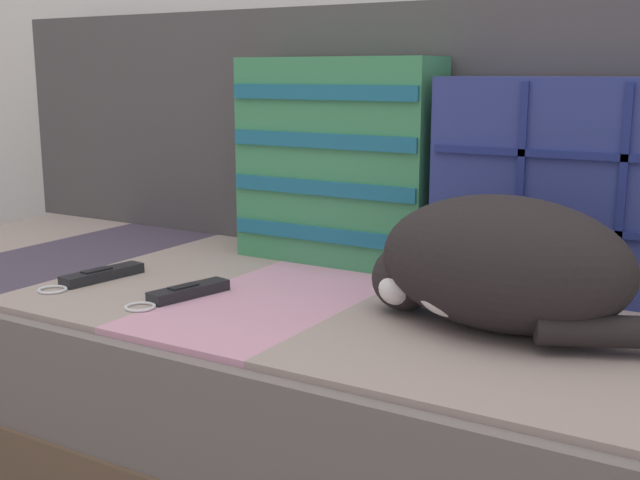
{
  "coord_description": "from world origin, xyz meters",
  "views": [
    {
      "loc": [
        0.72,
        -1.0,
        0.74
      ],
      "look_at": [
        0.07,
        0.07,
        0.48
      ],
      "focal_mm": 45.0,
      "sensor_mm": 36.0,
      "label": 1
    }
  ],
  "objects_px": {
    "couch": "(307,386)",
    "throw_pillow_quilted": "(580,187)",
    "throw_pillow_striped": "(338,161)",
    "game_remote_near": "(185,292)",
    "sleeping_cat": "(495,266)",
    "game_remote_far": "(99,276)"
  },
  "relations": [
    {
      "from": "game_remote_near",
      "to": "game_remote_far",
      "type": "distance_m",
      "value": 0.2
    },
    {
      "from": "game_remote_far",
      "to": "game_remote_near",
      "type": "bearing_deg",
      "value": -1.74
    },
    {
      "from": "throw_pillow_striped",
      "to": "game_remote_far",
      "type": "relative_size",
      "value": 1.9
    },
    {
      "from": "couch",
      "to": "sleeping_cat",
      "type": "bearing_deg",
      "value": -11.28
    },
    {
      "from": "couch",
      "to": "game_remote_near",
      "type": "bearing_deg",
      "value": -125.21
    },
    {
      "from": "sleeping_cat",
      "to": "game_remote_far",
      "type": "distance_m",
      "value": 0.7
    },
    {
      "from": "couch",
      "to": "game_remote_far",
      "type": "height_order",
      "value": "game_remote_far"
    },
    {
      "from": "throw_pillow_quilted",
      "to": "throw_pillow_striped",
      "type": "relative_size",
      "value": 1.2
    },
    {
      "from": "couch",
      "to": "sleeping_cat",
      "type": "height_order",
      "value": "sleeping_cat"
    },
    {
      "from": "throw_pillow_quilted",
      "to": "game_remote_far",
      "type": "distance_m",
      "value": 0.84
    },
    {
      "from": "couch",
      "to": "game_remote_far",
      "type": "xyz_separation_m",
      "value": [
        -0.33,
        -0.17,
        0.2
      ]
    },
    {
      "from": "sleeping_cat",
      "to": "throw_pillow_striped",
      "type": "bearing_deg",
      "value": 147.65
    },
    {
      "from": "game_remote_near",
      "to": "sleeping_cat",
      "type": "bearing_deg",
      "value": 12.2
    },
    {
      "from": "couch",
      "to": "game_remote_far",
      "type": "relative_size",
      "value": 9.55
    },
    {
      "from": "throw_pillow_striped",
      "to": "game_remote_far",
      "type": "xyz_separation_m",
      "value": [
        -0.29,
        -0.36,
        -0.19
      ]
    },
    {
      "from": "throw_pillow_quilted",
      "to": "game_remote_near",
      "type": "distance_m",
      "value": 0.67
    },
    {
      "from": "couch",
      "to": "throw_pillow_quilted",
      "type": "xyz_separation_m",
      "value": [
        0.41,
        0.18,
        0.37
      ]
    },
    {
      "from": "couch",
      "to": "sleeping_cat",
      "type": "distance_m",
      "value": 0.46
    },
    {
      "from": "couch",
      "to": "throw_pillow_striped",
      "type": "relative_size",
      "value": 5.04
    },
    {
      "from": "throw_pillow_striped",
      "to": "game_remote_near",
      "type": "height_order",
      "value": "throw_pillow_striped"
    },
    {
      "from": "game_remote_near",
      "to": "throw_pillow_quilted",
      "type": "bearing_deg",
      "value": 33.95
    },
    {
      "from": "throw_pillow_striped",
      "to": "sleeping_cat",
      "type": "xyz_separation_m",
      "value": [
        0.4,
        -0.26,
        -0.1
      ]
    }
  ]
}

